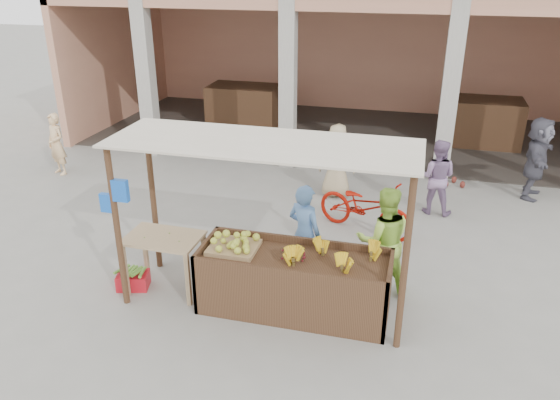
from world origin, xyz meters
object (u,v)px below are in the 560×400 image
(fruit_stall, at_px, (294,284))
(motorcycle, at_px, (365,206))
(vendor_green, at_px, (384,238))
(side_table, at_px, (164,245))
(vendor_blue, at_px, (305,230))
(red_crate, at_px, (133,280))

(fruit_stall, height_order, motorcycle, motorcycle)
(fruit_stall, relative_size, vendor_green, 1.51)
(vendor_green, bearing_deg, side_table, 0.68)
(vendor_blue, height_order, motorcycle, vendor_blue)
(side_table, distance_m, red_crate, 0.80)
(side_table, xyz_separation_m, motorcycle, (2.61, 2.61, -0.22))
(red_crate, distance_m, vendor_green, 3.75)
(fruit_stall, height_order, vendor_green, vendor_green)
(vendor_blue, xyz_separation_m, vendor_green, (1.15, 0.01, 0.03))
(fruit_stall, relative_size, motorcycle, 1.35)
(vendor_blue, bearing_deg, vendor_green, -155.02)
(side_table, relative_size, motorcycle, 0.56)
(side_table, bearing_deg, motorcycle, 46.07)
(fruit_stall, distance_m, side_table, 1.97)
(side_table, distance_m, vendor_blue, 2.06)
(side_table, xyz_separation_m, red_crate, (-0.51, -0.10, -0.61))
(vendor_green, relative_size, motorcycle, 0.89)
(fruit_stall, relative_size, side_table, 2.40)
(vendor_green, bearing_deg, vendor_blue, -13.34)
(side_table, height_order, vendor_blue, vendor_blue)
(fruit_stall, distance_m, vendor_blue, 0.92)
(side_table, distance_m, vendor_green, 3.16)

